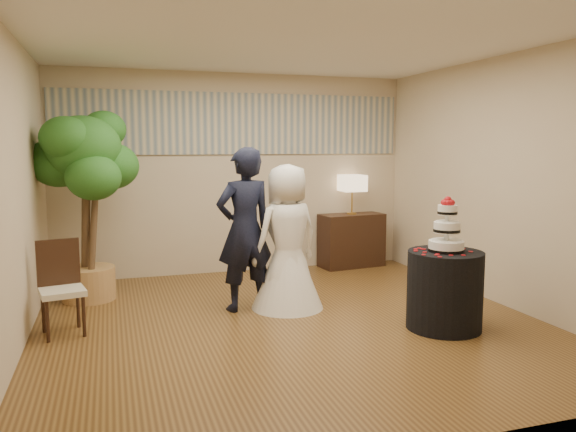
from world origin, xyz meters
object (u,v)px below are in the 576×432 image
object	(u,v)px
console	(351,240)
ficus_tree	(85,204)
groom	(245,230)
side_chair	(62,289)
bride	(287,237)
cake_table	(445,290)
wedding_cake	(447,224)
table_lamp	(352,195)

from	to	relation	value
console	ficus_tree	bearing A→B (deg)	-175.52
groom	side_chair	xyz separation A→B (m)	(-1.85, -0.29, -0.44)
bride	cake_table	distance (m)	1.76
wedding_cake	console	xyz separation A→B (m)	(0.30, 2.91, -0.65)
cake_table	bride	bearing A→B (deg)	137.64
bride	wedding_cake	distance (m)	1.72
cake_table	wedding_cake	xyz separation A→B (m)	(0.00, 0.00, 0.66)
cake_table	wedding_cake	world-z (taller)	wedding_cake
console	cake_table	bearing A→B (deg)	-102.76
ficus_tree	table_lamp	bearing A→B (deg)	11.34
cake_table	ficus_tree	size ratio (longest dim) A/B	0.34
cake_table	ficus_tree	world-z (taller)	ficus_tree
wedding_cake	console	distance (m)	3.00
console	side_chair	distance (m)	4.34
groom	console	distance (m)	2.67
table_lamp	side_chair	world-z (taller)	table_lamp
console	table_lamp	world-z (taller)	table_lamp
groom	bride	bearing A→B (deg)	158.20
bride	table_lamp	distance (m)	2.37
cake_table	side_chair	distance (m)	3.70
groom	cake_table	size ratio (longest dim) A/B	2.30
console	wedding_cake	bearing A→B (deg)	-102.76
cake_table	side_chair	world-z (taller)	side_chair
console	ficus_tree	distance (m)	3.83
groom	wedding_cake	bearing A→B (deg)	132.76
console	ficus_tree	xyz separation A→B (m)	(-3.68, -0.74, 0.73)
bride	table_lamp	bearing A→B (deg)	-147.88
bride	wedding_cake	bearing A→B (deg)	121.38
cake_table	table_lamp	bearing A→B (deg)	84.09
console	side_chair	world-z (taller)	side_chair
bride	groom	bearing A→B (deg)	-26.41
groom	bride	distance (m)	0.48
side_chair	bride	bearing A→B (deg)	-6.92
side_chair	console	bearing A→B (deg)	14.89
groom	cake_table	xyz separation A→B (m)	(1.72, -1.23, -0.51)
table_lamp	ficus_tree	xyz separation A→B (m)	(-3.68, -0.74, 0.05)
ficus_tree	groom	bearing A→B (deg)	-29.47
wedding_cake	side_chair	world-z (taller)	wedding_cake
ficus_tree	side_chair	bearing A→B (deg)	-98.99
groom	wedding_cake	xyz separation A→B (m)	(1.72, -1.23, 0.15)
bride	console	distance (m)	2.39
cake_table	console	bearing A→B (deg)	84.09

